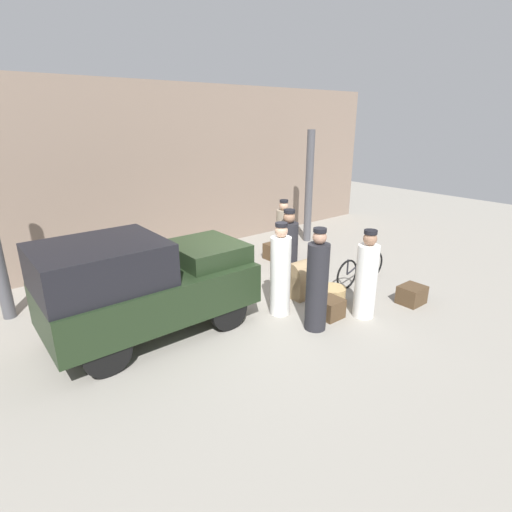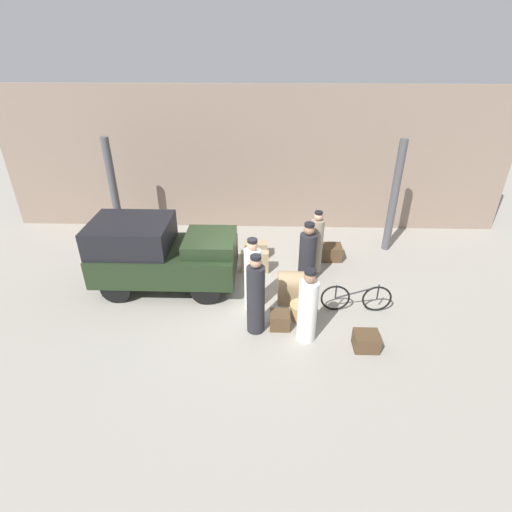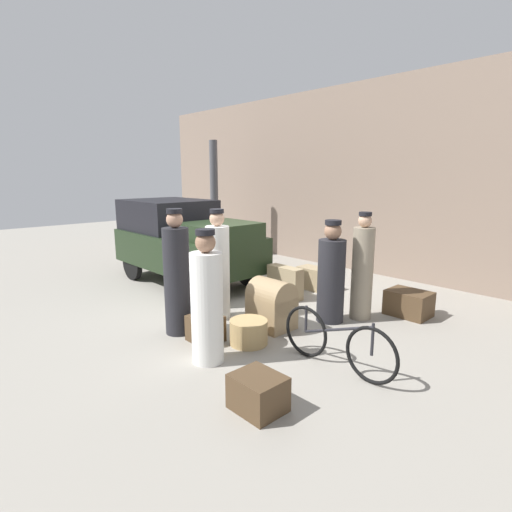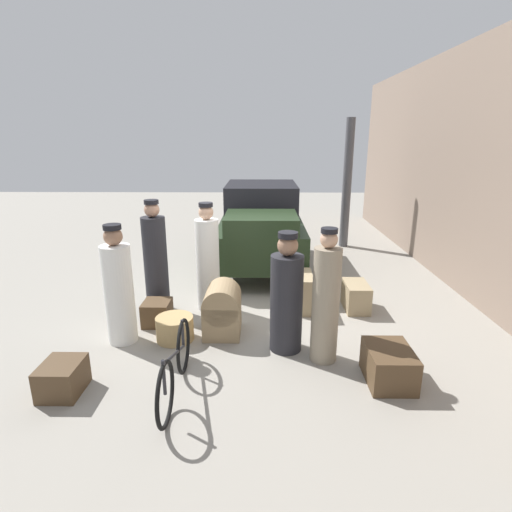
# 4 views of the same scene
# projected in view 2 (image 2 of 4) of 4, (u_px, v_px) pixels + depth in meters

# --- Properties ---
(ground_plane) EXTENTS (30.00, 30.00, 0.00)m
(ground_plane) POSITION_uv_depth(u_px,v_px,m) (248.00, 292.00, 10.14)
(ground_plane) COLOR gray
(station_building_facade) EXTENTS (16.00, 0.15, 4.50)m
(station_building_facade) POSITION_uv_depth(u_px,v_px,m) (253.00, 160.00, 12.61)
(station_building_facade) COLOR gray
(station_building_facade) RESTS_ON ground
(canopy_pillar_left) EXTENTS (0.23, 0.23, 3.31)m
(canopy_pillar_left) POSITION_uv_depth(u_px,v_px,m) (114.00, 194.00, 11.63)
(canopy_pillar_left) COLOR #4C4C51
(canopy_pillar_left) RESTS_ON ground
(canopy_pillar_right) EXTENTS (0.23, 0.23, 3.31)m
(canopy_pillar_right) POSITION_uv_depth(u_px,v_px,m) (394.00, 197.00, 11.42)
(canopy_pillar_right) COLOR #4C4C51
(canopy_pillar_right) RESTS_ON ground
(truck) EXTENTS (3.51, 1.74, 1.80)m
(truck) POSITION_uv_depth(u_px,v_px,m) (159.00, 252.00, 9.97)
(truck) COLOR black
(truck) RESTS_ON ground
(bicycle) EXTENTS (1.65, 0.04, 0.73)m
(bicycle) POSITION_uv_depth(u_px,v_px,m) (356.00, 298.00, 9.32)
(bicycle) COLOR black
(bicycle) RESTS_ON ground
(wicker_basket) EXTENTS (0.54, 0.54, 0.35)m
(wicker_basket) POSITION_uv_depth(u_px,v_px,m) (301.00, 310.00, 9.19)
(wicker_basket) COLOR tan
(wicker_basket) RESTS_ON ground
(conductor_in_dark_uniform) EXTENTS (0.44, 0.44, 1.66)m
(conductor_in_dark_uniform) POSITION_uv_depth(u_px,v_px,m) (307.00, 256.00, 10.29)
(conductor_in_dark_uniform) COLOR #232328
(conductor_in_dark_uniform) RESTS_ON ground
(porter_with_bicycle) EXTENTS (0.39, 0.39, 1.88)m
(porter_with_bicycle) POSITION_uv_depth(u_px,v_px,m) (256.00, 297.00, 8.45)
(porter_with_bicycle) COLOR #232328
(porter_with_bicycle) RESTS_ON ground
(porter_carrying_trunk) EXTENTS (0.39, 0.39, 1.82)m
(porter_carrying_trunk) POSITION_uv_depth(u_px,v_px,m) (253.00, 277.00, 9.20)
(porter_carrying_trunk) COLOR white
(porter_carrying_trunk) RESTS_ON ground
(porter_standing_middle) EXTENTS (0.35, 0.35, 1.77)m
(porter_standing_middle) POSITION_uv_depth(u_px,v_px,m) (316.00, 245.00, 10.66)
(porter_standing_middle) COLOR gray
(porter_standing_middle) RESTS_ON ground
(porter_lifting_near_truck) EXTENTS (0.41, 0.41, 1.71)m
(porter_lifting_near_truck) POSITION_uv_depth(u_px,v_px,m) (308.00, 309.00, 8.24)
(porter_lifting_near_truck) COLOR white
(porter_lifting_near_truck) RESTS_ON ground
(trunk_umber_medium) EXTENTS (0.75, 0.25, 0.61)m
(trunk_umber_medium) POSITION_uv_depth(u_px,v_px,m) (255.00, 262.00, 10.89)
(trunk_umber_medium) COLOR #9E8966
(trunk_umber_medium) RESTS_ON ground
(suitcase_black_upright) EXTENTS (0.69, 0.52, 0.43)m
(suitcase_black_upright) POSITION_uv_depth(u_px,v_px,m) (329.00, 252.00, 11.56)
(suitcase_black_upright) COLOR #4C3823
(suitcase_black_upright) RESTS_ON ground
(suitcase_small_leather) EXTENTS (0.65, 0.53, 0.78)m
(suitcase_small_leather) POSITION_uv_depth(u_px,v_px,m) (291.00, 286.00, 9.68)
(suitcase_small_leather) COLOR #937A56
(suitcase_small_leather) RESTS_ON ground
(suitcase_tan_flat) EXTENTS (0.44, 0.42, 0.37)m
(suitcase_tan_flat) POSITION_uv_depth(u_px,v_px,m) (280.00, 320.00, 8.86)
(suitcase_tan_flat) COLOR #4C3823
(suitcase_tan_flat) RESTS_ON ground
(trunk_large_brown) EXTENTS (0.51, 0.44, 0.37)m
(trunk_large_brown) POSITION_uv_depth(u_px,v_px,m) (366.00, 341.00, 8.26)
(trunk_large_brown) COLOR #4C3823
(trunk_large_brown) RESTS_ON ground
(trunk_wicker_pale) EXTENTS (0.66, 0.38, 0.46)m
(trunk_wicker_pale) POSITION_uv_depth(u_px,v_px,m) (256.00, 249.00, 11.69)
(trunk_wicker_pale) COLOR #9E8966
(trunk_wicker_pale) RESTS_ON ground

